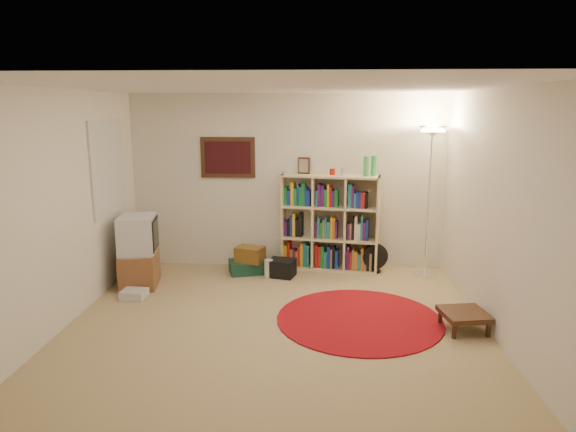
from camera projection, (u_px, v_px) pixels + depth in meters
The scene contains 12 objects.
room at pixel (270, 212), 5.24m from camera, with size 4.54×4.54×2.54m.
bookshelf at pixel (329, 224), 7.36m from camera, with size 1.42×0.62×1.65m.
floor_lamp at pixel (431, 152), 6.82m from camera, with size 0.44×0.44×2.07m.
floor_fan at pixel (375, 258), 7.27m from camera, with size 0.38×0.24×0.42m.
tv_stand at pixel (139, 252), 6.71m from camera, with size 0.54×0.70×0.93m.
dvd_box at pixel (134, 294), 6.33m from camera, with size 0.31×0.27×0.10m.
suitcase at pixel (249, 267), 7.28m from camera, with size 0.63×0.49×0.18m.
wicker_basket at pixel (250, 254), 7.19m from camera, with size 0.44×0.38×0.21m.
duffel_bag at pixel (282, 268), 7.12m from camera, with size 0.41×0.37×0.24m.
paper_towel at pixel (269, 268), 7.08m from camera, with size 0.13×0.13×0.25m.
red_rug at pixel (359, 319), 5.68m from camera, with size 1.83×1.83×0.02m.
side_table at pixel (464, 315), 5.38m from camera, with size 0.52×0.52×0.21m.
Camera 1 is at (0.40, -5.06, 2.31)m, focal length 32.00 mm.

